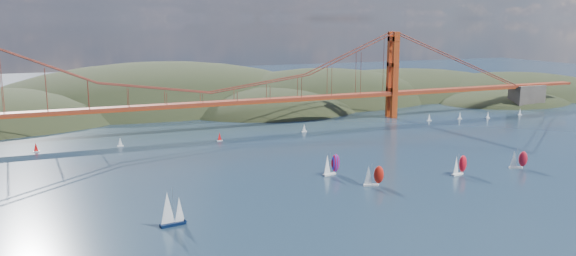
# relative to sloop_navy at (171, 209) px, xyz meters

# --- Properties ---
(ground) EXTENTS (1200.00, 1200.00, 0.00)m
(ground) POSITION_rel_sloop_navy_xyz_m (48.87, -37.71, -5.43)
(ground) COLOR black
(ground) RESTS_ON ground
(headlands) EXTENTS (725.00, 225.00, 96.00)m
(headlands) POSITION_rel_sloop_navy_xyz_m (93.82, 240.58, -17.89)
(headlands) COLOR black
(headlands) RESTS_ON ground
(bridge) EXTENTS (552.00, 12.00, 55.00)m
(bridge) POSITION_rel_sloop_navy_xyz_m (47.12, 142.29, 26.81)
(bridge) COLOR maroon
(bridge) RESTS_ON ground
(sloop_navy) EXTENTS (8.20, 5.07, 12.30)m
(sloop_navy) POSITION_rel_sloop_navy_xyz_m (0.00, 0.00, 0.00)
(sloop_navy) COLOR black
(sloop_navy) RESTS_ON ground
(racer_0) EXTENTS (7.94, 4.97, 8.89)m
(racer_0) POSITION_rel_sloop_navy_xyz_m (79.71, 13.63, -1.23)
(racer_0) COLOR white
(racer_0) RESTS_ON ground
(racer_1) EXTENTS (8.04, 4.32, 9.02)m
(racer_1) POSITION_rel_sloop_navy_xyz_m (120.27, 13.73, -1.17)
(racer_1) COLOR white
(racer_1) RESTS_ON ground
(racer_2) EXTENTS (7.59, 5.31, 8.51)m
(racer_2) POSITION_rel_sloop_navy_xyz_m (150.30, 12.57, -1.41)
(racer_2) COLOR silver
(racer_2) RESTS_ON ground
(racer_rwb) EXTENTS (8.59, 4.76, 9.63)m
(racer_rwb) POSITION_rel_sloop_navy_xyz_m (71.55, 33.44, -0.88)
(racer_rwb) COLOR silver
(racer_rwb) RESTS_ON ground
(distant_boat_2) EXTENTS (3.00, 2.00, 4.70)m
(distant_boat_2) POSITION_rel_sloop_navy_xyz_m (-42.29, 122.48, -3.02)
(distant_boat_2) COLOR silver
(distant_boat_2) RESTS_ON ground
(distant_boat_3) EXTENTS (3.00, 2.00, 4.70)m
(distant_boat_3) POSITION_rel_sloop_navy_xyz_m (-3.48, 119.82, -3.02)
(distant_boat_3) COLOR silver
(distant_boat_3) RESTS_ON ground
(distant_boat_4) EXTENTS (3.00, 2.00, 4.70)m
(distant_boat_4) POSITION_rel_sloop_navy_xyz_m (183.72, 121.57, -3.02)
(distant_boat_4) COLOR silver
(distant_boat_4) RESTS_ON ground
(distant_boat_5) EXTENTS (3.00, 2.00, 4.70)m
(distant_boat_5) POSITION_rel_sloop_navy_xyz_m (205.66, 119.54, -3.02)
(distant_boat_5) COLOR silver
(distant_boat_5) RESTS_ON ground
(distant_boat_6) EXTENTS (3.00, 2.00, 4.70)m
(distant_boat_6) POSITION_rel_sloop_navy_xyz_m (223.99, 114.79, -3.02)
(distant_boat_6) COLOR silver
(distant_boat_6) RESTS_ON ground
(distant_boat_7) EXTENTS (3.00, 2.00, 4.70)m
(distant_boat_7) POSITION_rel_sloop_navy_xyz_m (252.55, 116.77, -3.02)
(distant_boat_7) COLOR silver
(distant_boat_7) RESTS_ON ground
(distant_boat_8) EXTENTS (3.00, 2.00, 4.70)m
(distant_boat_8) POSITION_rel_sloop_navy_xyz_m (96.65, 118.42, -3.02)
(distant_boat_8) COLOR silver
(distant_boat_8) RESTS_ON ground
(distant_boat_9) EXTENTS (3.00, 2.00, 4.70)m
(distant_boat_9) POSITION_rel_sloop_navy_xyz_m (46.13, 113.57, -3.02)
(distant_boat_9) COLOR silver
(distant_boat_9) RESTS_ON ground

